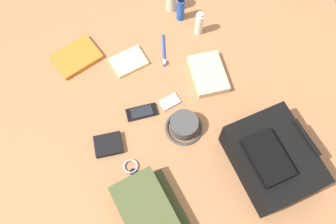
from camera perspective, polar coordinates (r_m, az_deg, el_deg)
ground_plane at (r=1.50m, az=0.00°, el=-0.81°), size 2.64×2.02×0.02m
backpack at (r=1.40m, az=16.46°, el=-7.22°), size 0.35×0.28×0.17m
toiletry_pouch at (r=1.33m, az=-3.14°, el=-16.09°), size 0.30×0.22×0.09m
bucket_hat at (r=1.44m, az=2.60°, el=-2.20°), size 0.16×0.16×0.07m
deodorant_spray at (r=1.70m, az=2.04°, el=16.31°), size 0.04×0.04×0.14m
toothpaste_tube at (r=1.66m, az=5.04°, el=14.03°), size 0.04×0.04×0.13m
paperback_novel at (r=1.67m, az=-14.51°, el=8.57°), size 0.18×0.22×0.02m
cell_phone at (r=1.49m, az=-4.27°, el=-0.03°), size 0.08×0.14×0.01m
media_player at (r=1.51m, az=0.25°, el=1.64°), size 0.06×0.09×0.01m
wristwatch at (r=1.42m, az=-5.99°, el=-8.83°), size 0.07×0.06×0.01m
toothbrush at (r=1.63m, az=-0.70°, el=9.68°), size 0.16×0.08×0.02m
wallet at (r=1.45m, az=-9.60°, el=-5.22°), size 0.11×0.13×0.02m
notepad at (r=1.61m, az=-6.37°, el=8.10°), size 0.12×0.16×0.02m
folded_towel at (r=1.57m, az=6.50°, el=6.10°), size 0.23×0.18×0.04m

